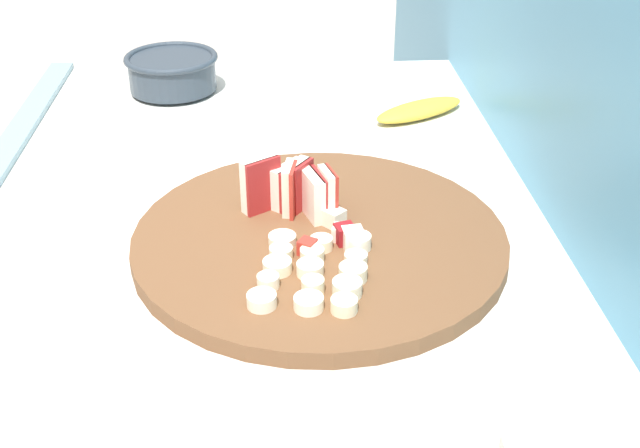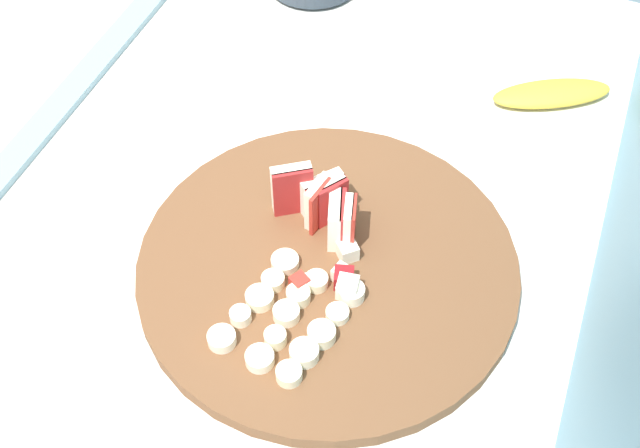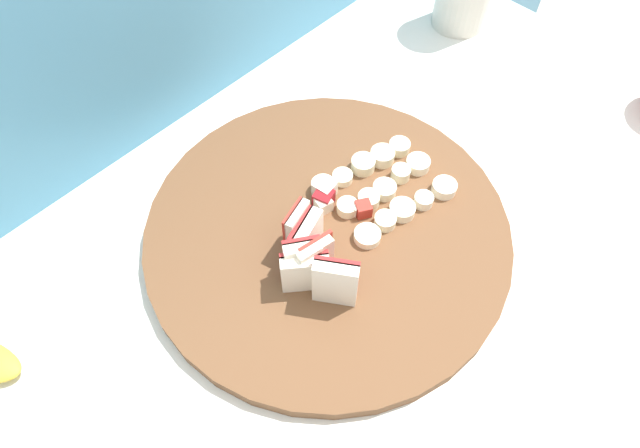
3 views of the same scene
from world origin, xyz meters
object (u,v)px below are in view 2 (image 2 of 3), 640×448
object	(u,v)px
banana_slice_rows	(289,318)
apple_wedge_fan	(323,204)
cutting_board	(328,267)
banana_peel	(552,94)
apple_dice_pile	(338,275)

from	to	relation	value
banana_slice_rows	apple_wedge_fan	bearing A→B (deg)	-173.47
cutting_board	banana_peel	world-z (taller)	banana_peel
apple_wedge_fan	banana_slice_rows	xyz separation A→B (m)	(0.14, 0.02, -0.02)
banana_peel	cutting_board	bearing A→B (deg)	-25.45
apple_dice_pile	banana_slice_rows	world-z (taller)	apple_dice_pile
apple_dice_pile	banana_slice_rows	distance (m)	0.07
cutting_board	apple_dice_pile	world-z (taller)	apple_dice_pile
apple_wedge_fan	apple_dice_pile	size ratio (longest dim) A/B	1.33
apple_wedge_fan	apple_dice_pile	world-z (taller)	apple_wedge_fan
banana_peel	apple_wedge_fan	bearing A→B (deg)	-32.58
apple_dice_pile	banana_slice_rows	bearing A→B (deg)	-23.53
cutting_board	banana_peel	distance (m)	0.40
apple_dice_pile	banana_peel	size ratio (longest dim) A/B	0.52
cutting_board	banana_slice_rows	distance (m)	0.09
apple_wedge_fan	banana_slice_rows	size ratio (longest dim) A/B	0.72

